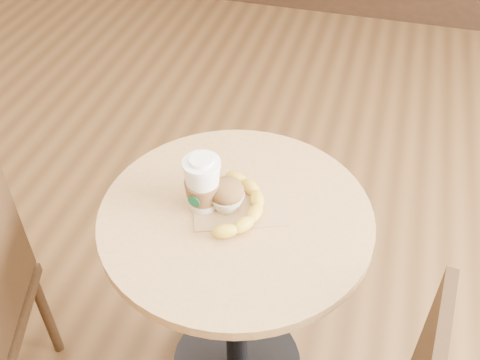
{
  "coord_description": "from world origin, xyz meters",
  "views": [
    {
      "loc": [
        0.36,
        -0.92,
        1.78
      ],
      "look_at": [
        0.07,
        0.1,
        0.83
      ],
      "focal_mm": 42.0,
      "sensor_mm": 36.0,
      "label": 1
    }
  ],
  "objects_px": {
    "cafe_table": "(236,265)",
    "coffee_cup": "(203,185)",
    "banana": "(241,206)",
    "muffin": "(227,195)"
  },
  "relations": [
    {
      "from": "cafe_table",
      "to": "coffee_cup",
      "type": "distance_m",
      "value": 0.3
    },
    {
      "from": "cafe_table",
      "to": "coffee_cup",
      "type": "height_order",
      "value": "coffee_cup"
    },
    {
      "from": "coffee_cup",
      "to": "muffin",
      "type": "distance_m",
      "value": 0.07
    },
    {
      "from": "coffee_cup",
      "to": "banana",
      "type": "height_order",
      "value": "coffee_cup"
    },
    {
      "from": "coffee_cup",
      "to": "cafe_table",
      "type": "bearing_deg",
      "value": 8.8
    },
    {
      "from": "coffee_cup",
      "to": "muffin",
      "type": "xyz_separation_m",
      "value": [
        0.06,
        0.01,
        -0.03
      ]
    },
    {
      "from": "cafe_table",
      "to": "banana",
      "type": "height_order",
      "value": "banana"
    },
    {
      "from": "coffee_cup",
      "to": "banana",
      "type": "xyz_separation_m",
      "value": [
        0.1,
        0.01,
        -0.05
      ]
    },
    {
      "from": "banana",
      "to": "coffee_cup",
      "type": "bearing_deg",
      "value": -179.09
    },
    {
      "from": "banana",
      "to": "cafe_table",
      "type": "bearing_deg",
      "value": -145.2
    }
  ]
}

